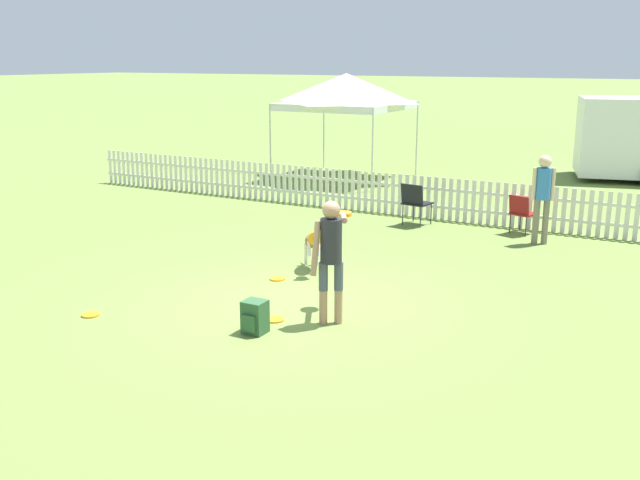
% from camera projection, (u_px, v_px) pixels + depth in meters
% --- Properties ---
extents(ground_plane, '(240.00, 240.00, 0.00)m').
position_uv_depth(ground_plane, '(298.00, 307.00, 9.98)').
color(ground_plane, olive).
extents(handler_person, '(0.51, 1.09, 1.64)m').
position_uv_depth(handler_person, '(331.00, 247.00, 9.14)').
color(handler_person, tan).
rests_on(handler_person, ground_plane).
extents(leaping_dog, '(0.73, 0.96, 0.77)m').
position_uv_depth(leaping_dog, '(313.00, 241.00, 11.56)').
color(leaping_dog, olive).
rests_on(leaping_dog, ground_plane).
extents(frisbee_near_handler, '(0.24, 0.24, 0.02)m').
position_uv_depth(frisbee_near_handler, '(91.00, 315.00, 9.63)').
color(frisbee_near_handler, orange).
rests_on(frisbee_near_handler, ground_plane).
extents(frisbee_near_dog, '(0.24, 0.24, 0.02)m').
position_uv_depth(frisbee_near_dog, '(275.00, 320.00, 9.45)').
color(frisbee_near_dog, orange).
rests_on(frisbee_near_dog, ground_plane).
extents(frisbee_midfield, '(0.24, 0.24, 0.02)m').
position_uv_depth(frisbee_midfield, '(278.00, 279.00, 11.20)').
color(frisbee_midfield, orange).
rests_on(frisbee_midfield, ground_plane).
extents(backpack_on_grass, '(0.28, 0.30, 0.43)m').
position_uv_depth(backpack_on_grass, '(255.00, 317.00, 8.98)').
color(backpack_on_grass, '#2D5633').
rests_on(backpack_on_grass, ground_plane).
extents(picket_fence, '(19.61, 0.04, 0.91)m').
position_uv_depth(picket_fence, '(447.00, 199.00, 15.19)').
color(picket_fence, silver).
rests_on(picket_fence, ground_plane).
extents(folding_chair_blue_left, '(0.55, 0.56, 0.78)m').
position_uv_depth(folding_chair_blue_left, '(522.00, 211.00, 13.97)').
color(folding_chair_blue_left, '#333338').
rests_on(folding_chair_blue_left, ground_plane).
extents(folding_chair_center, '(0.58, 0.60, 0.88)m').
position_uv_depth(folding_chair_center, '(415.00, 200.00, 14.68)').
color(folding_chair_center, '#333338').
rests_on(folding_chair_center, ground_plane).
extents(canopy_tent_main, '(3.16, 3.16, 2.96)m').
position_uv_depth(canopy_tent_main, '(346.00, 91.00, 19.98)').
color(canopy_tent_main, silver).
rests_on(canopy_tent_main, ground_plane).
extents(spectator_standing, '(0.38, 0.27, 1.67)m').
position_uv_depth(spectator_standing, '(543.00, 191.00, 13.10)').
color(spectator_standing, '#7A705B').
rests_on(spectator_standing, ground_plane).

